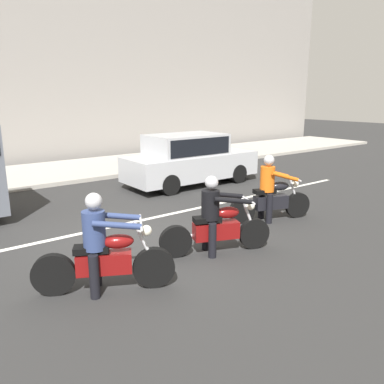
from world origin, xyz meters
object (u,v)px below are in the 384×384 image
at_px(motorcycle_with_rider_black_leather, 216,222).
at_px(parked_sedan_silver, 189,159).
at_px(motorcycle_with_rider_orange_stripe, 271,194).
at_px(motorcycle_with_rider_denim_blue, 103,252).

relative_size(motorcycle_with_rider_black_leather, parked_sedan_silver, 0.45).
distance_m(motorcycle_with_rider_black_leather, motorcycle_with_rider_orange_stripe, 2.46).
relative_size(motorcycle_with_rider_denim_blue, motorcycle_with_rider_orange_stripe, 0.96).
relative_size(motorcycle_with_rider_denim_blue, parked_sedan_silver, 0.43).
height_order(motorcycle_with_rider_black_leather, motorcycle_with_rider_orange_stripe, motorcycle_with_rider_orange_stripe).
distance_m(motorcycle_with_rider_black_leather, parked_sedan_silver, 5.94).
bearing_deg(parked_sedan_silver, motorcycle_with_rider_black_leather, -122.07).
height_order(motorcycle_with_rider_denim_blue, parked_sedan_silver, parked_sedan_silver).
bearing_deg(motorcycle_with_rider_orange_stripe, parked_sedan_silver, 79.54).
bearing_deg(motorcycle_with_rider_black_leather, motorcycle_with_rider_orange_stripe, 17.06).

